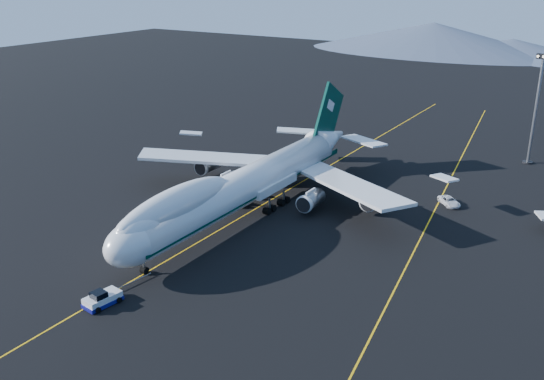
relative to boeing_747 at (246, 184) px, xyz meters
The scene contains 7 objects.
ground 5.81m from the boeing_747, 90.00° to the right, with size 500.00×500.00×0.00m, color black.
taxiway_line_main 5.80m from the boeing_747, 90.00° to the right, with size 0.25×220.00×0.01m, color #E6AA0D.
taxiway_line_side 32.14m from the boeing_747, 18.38° to the left, with size 0.25×200.00×0.01m, color #E6AA0D.
boeing_747 is the anchor object (origin of this frame).
pushback_tug 36.28m from the boeing_747, 87.91° to the right, with size 3.50×5.41×2.22m.
service_van 38.85m from the boeing_747, 38.85° to the left, with size 2.50×5.43×1.51m, color silver.
floodlight_mast 70.71m from the boeing_747, 57.66° to the left, with size 3.05×2.29×24.71m.
Camera 1 is at (57.86, -83.78, 42.63)m, focal length 40.00 mm.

